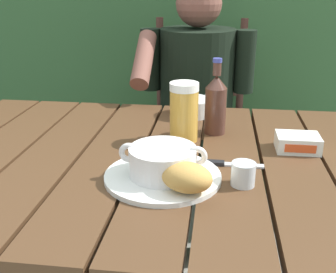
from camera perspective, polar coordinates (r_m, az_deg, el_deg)
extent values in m
cube|color=#4D311C|center=(1.26, -22.40, -2.22)|extent=(0.15, 0.94, 0.04)
cube|color=#4D311C|center=(1.19, -15.55, -2.71)|extent=(0.15, 0.94, 0.04)
cube|color=#4D311C|center=(1.14, -7.96, -3.21)|extent=(0.15, 0.94, 0.04)
cube|color=#4D311C|center=(1.11, 0.20, -3.67)|extent=(0.15, 0.94, 0.04)
cube|color=#4D311C|center=(1.11, 8.63, -4.08)|extent=(0.15, 0.94, 0.04)
cube|color=#4D311C|center=(1.12, 16.97, -4.39)|extent=(0.15, 0.94, 0.04)
cube|color=#4D311C|center=(1.54, 2.21, 1.21)|extent=(1.42, 0.03, 0.08)
cube|color=#4D311C|center=(1.85, -19.93, -7.15)|extent=(0.06, 0.06, 0.70)
cube|color=#325830|center=(2.52, 4.47, 13.19)|extent=(3.23, 0.60, 1.68)
cylinder|color=#492A22|center=(1.92, 9.63, -9.01)|extent=(0.04, 0.04, 0.46)
cylinder|color=#492A22|center=(1.94, -2.62, -8.37)|extent=(0.04, 0.04, 0.46)
cylinder|color=#492A22|center=(2.26, 9.34, -4.26)|extent=(0.04, 0.04, 0.46)
cylinder|color=#492A22|center=(2.27, -1.03, -3.75)|extent=(0.04, 0.04, 0.46)
cube|color=#492A22|center=(1.99, 3.99, -0.04)|extent=(0.45, 0.41, 0.02)
cylinder|color=#492A22|center=(2.09, 10.16, 8.36)|extent=(0.04, 0.04, 0.55)
cylinder|color=#492A22|center=(2.11, -1.12, 8.80)|extent=(0.04, 0.04, 0.55)
cube|color=#492A22|center=(2.11, 4.43, 6.43)|extent=(0.41, 0.02, 0.04)
cube|color=#492A22|center=(2.08, 4.54, 10.11)|extent=(0.41, 0.02, 0.04)
cube|color=#492A22|center=(2.06, 4.65, 13.87)|extent=(0.41, 0.02, 0.04)
cylinder|color=black|center=(1.83, 5.92, -10.76)|extent=(0.11, 0.11, 0.45)
cylinder|color=black|center=(1.79, 6.36, -1.27)|extent=(0.13, 0.40, 0.13)
cylinder|color=black|center=(1.84, 0.52, -10.46)|extent=(0.11, 0.11, 0.45)
cylinder|color=black|center=(1.80, 0.93, -1.02)|extent=(0.13, 0.40, 0.13)
cylinder|color=black|center=(1.81, 4.03, 7.15)|extent=(0.32, 0.32, 0.48)
sphere|color=brown|center=(1.76, 4.32, 18.00)|extent=(0.19, 0.19, 0.19)
cylinder|color=black|center=(1.77, 10.67, 10.20)|extent=(0.08, 0.08, 0.26)
cylinder|color=black|center=(1.79, -2.44, 10.67)|extent=(0.08, 0.08, 0.26)
cylinder|color=brown|center=(1.63, -3.41, 10.68)|extent=(0.07, 0.25, 0.21)
cylinder|color=white|center=(0.99, -0.74, -5.56)|extent=(0.28, 0.28, 0.01)
cylinder|color=white|center=(0.97, -0.75, -3.44)|extent=(0.16, 0.16, 0.07)
cylinder|color=#BE5D18|center=(0.96, -0.75, -2.63)|extent=(0.14, 0.14, 0.01)
torus|color=white|center=(0.97, -5.44, -2.27)|extent=(0.05, 0.01, 0.05)
torus|color=white|center=(0.95, 4.04, -2.76)|extent=(0.05, 0.01, 0.05)
ellipsoid|color=#CB9447|center=(0.90, 2.64, -5.70)|extent=(0.13, 0.11, 0.07)
cylinder|color=gold|center=(1.19, 2.23, 2.93)|extent=(0.08, 0.08, 0.15)
cylinder|color=white|center=(1.17, 2.29, 6.97)|extent=(0.08, 0.08, 0.02)
cylinder|color=#4C2C23|center=(1.26, 6.61, 3.58)|extent=(0.07, 0.07, 0.14)
cone|color=#4C2C23|center=(1.24, 6.78, 7.59)|extent=(0.07, 0.07, 0.04)
cylinder|color=#4C2C23|center=(1.23, 6.86, 9.35)|extent=(0.03, 0.03, 0.04)
cylinder|color=#3A4296|center=(1.22, 6.91, 10.51)|extent=(0.03, 0.03, 0.01)
cylinder|color=silver|center=(0.96, 10.44, -5.16)|extent=(0.06, 0.06, 0.06)
cube|color=white|center=(1.19, 17.62, -0.82)|extent=(0.12, 0.09, 0.04)
cube|color=#DE4D21|center=(1.15, 17.98, -1.65)|extent=(0.08, 0.00, 0.02)
cube|color=silver|center=(1.07, 9.73, -3.92)|extent=(0.13, 0.02, 0.00)
cube|color=black|center=(1.06, 5.97, -3.63)|extent=(0.07, 0.02, 0.01)
cylinder|color=white|center=(1.44, 3.12, 4.15)|extent=(0.14, 0.14, 0.06)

